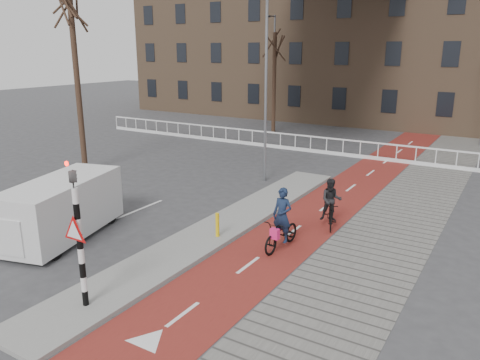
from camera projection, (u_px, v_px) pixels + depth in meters
The scene contains 15 objects.
ground at pixel (162, 281), 12.42m from camera, with size 120.00×120.00×0.00m, color #38383A.
bike_lane at pixel (343, 194), 19.89m from camera, with size 2.50×60.00×0.01m, color maroon.
sidewalk at pixel (411, 205), 18.48m from camera, with size 3.00×60.00×0.01m, color slate.
curb_island at pixel (222, 227), 16.04m from camera, with size 1.80×16.00×0.12m, color gray.
traffic_signal at pixel (78, 231), 10.52m from camera, with size 0.80×0.80×3.68m.
bollard at pixel (217, 225), 14.96m from camera, with size 0.12×0.12×0.79m, color yellow.
cyclist_near at pixel (282, 229), 14.25m from camera, with size 0.77×1.89×1.93m.
cyclist_far at pixel (331, 207), 15.96m from camera, with size 1.01×1.62×1.72m.
van at pixel (62, 208), 15.05m from camera, with size 2.91×4.78×1.92m.
railing at pixel (280, 144), 28.82m from camera, with size 28.00×0.10×0.99m.
townhouse_row at pixel (387, 25), 38.11m from camera, with size 46.00×10.00×15.90m.
tree_left at pixel (77, 75), 22.41m from camera, with size 0.28×0.28×9.51m, color #321F16.
tree_mid at pixel (274, 84), 33.61m from camera, with size 0.28×0.28×7.06m, color #321F16.
streetlight_near at pixel (266, 93), 20.73m from camera, with size 0.12×0.12×8.14m, color slate.
streetlight_left at pixel (274, 75), 33.68m from camera, with size 0.12×0.12×8.21m, color slate.
Camera 1 is at (7.63, -8.50, 5.95)m, focal length 35.00 mm.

